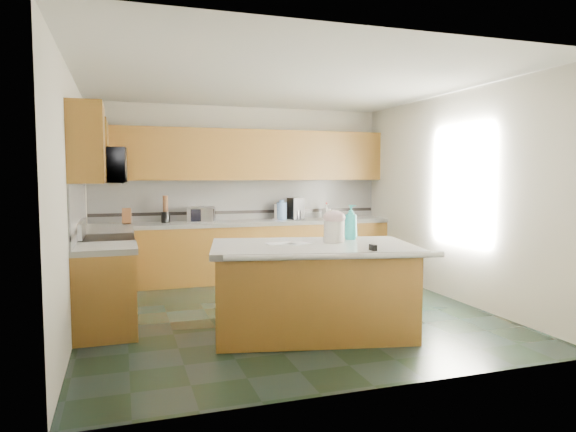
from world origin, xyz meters
name	(u,v)px	position (x,y,z in m)	size (l,w,h in m)	color
floor	(285,312)	(0.00, 0.00, 0.00)	(4.60, 4.60, 0.00)	black
ceiling	(285,82)	(0.00, 0.00, 2.70)	(4.60, 4.60, 0.00)	white
wall_back	(241,193)	(0.00, 2.32, 1.35)	(4.60, 0.04, 2.70)	silver
wall_front	(381,213)	(0.00, -2.32, 1.35)	(4.60, 0.04, 2.70)	silver
wall_left	(71,202)	(-2.32, 0.00, 1.35)	(0.04, 4.60, 2.70)	silver
wall_right	(454,196)	(2.32, 0.00, 1.35)	(0.04, 4.60, 2.70)	silver
back_base_cab	(246,252)	(0.00, 2.00, 0.43)	(4.60, 0.60, 0.86)	#41280F
back_countertop	(246,223)	(0.00, 2.00, 0.89)	(4.60, 0.64, 0.06)	silver
back_upper_cab	(243,155)	(0.00, 2.13, 1.94)	(4.60, 0.33, 0.78)	#41280F
back_backsplash	(241,200)	(0.00, 2.29, 1.24)	(4.60, 0.02, 0.63)	silver
back_accent_band	(241,212)	(0.00, 2.28, 1.04)	(4.60, 0.01, 0.05)	black
left_base_cab_rear	(109,267)	(-2.00, 1.29, 0.43)	(0.60, 0.82, 0.86)	#41280F
left_counter_rear	(108,232)	(-2.00, 1.29, 0.89)	(0.64, 0.82, 0.06)	silver
left_base_cab_front	(106,293)	(-2.00, -0.24, 0.43)	(0.60, 0.72, 0.86)	#41280F
left_counter_front	(104,248)	(-2.00, -0.24, 0.89)	(0.64, 0.72, 0.06)	silver
left_backsplash	(78,210)	(-2.29, 0.55, 1.24)	(0.02, 2.30, 0.63)	silver
left_accent_band	(80,227)	(-2.28, 0.55, 1.04)	(0.01, 2.30, 0.05)	black
left_upper_cab_rear	(95,151)	(-2.13, 1.42, 1.94)	(0.33, 1.09, 0.78)	#41280F
left_upper_cab_front	(87,144)	(-2.13, -0.24, 1.94)	(0.33, 0.72, 0.78)	#41280F
range_body	(107,278)	(-2.00, 0.50, 0.44)	(0.60, 0.76, 0.88)	#B7B7BC
range_oven_door	(133,280)	(-1.71, 0.50, 0.40)	(0.02, 0.68, 0.55)	black
range_cooktop	(106,239)	(-2.00, 0.50, 0.90)	(0.62, 0.78, 0.04)	black
range_handle	(135,248)	(-1.68, 0.50, 0.78)	(0.02, 0.02, 0.66)	#B7B7BC
range_backguard	(81,229)	(-2.26, 0.50, 1.02)	(0.06, 0.76, 0.18)	#B7B7BC
microwave	(104,166)	(-2.00, 0.50, 1.73)	(0.73, 0.50, 0.41)	#B7B7BC
island_base	(312,291)	(0.03, -0.81, 0.43)	(1.95, 1.11, 0.86)	#41280F
island_top	(312,247)	(0.03, -0.81, 0.89)	(2.05, 1.21, 0.06)	silver
island_bullnose	(336,256)	(0.03, -1.42, 0.89)	(0.06, 0.06, 2.05)	silver
treat_jar	(334,232)	(0.31, -0.73, 1.03)	(0.22, 0.22, 0.23)	white
treat_jar_lid	(334,217)	(0.31, -0.73, 1.18)	(0.24, 0.24, 0.15)	#C6A0A1
treat_jar_knob	(334,213)	(0.31, -0.73, 1.23)	(0.03, 0.03, 0.08)	tan
treat_jar_knob_end_l	(331,213)	(0.27, -0.73, 1.23)	(0.04, 0.04, 0.04)	tan
treat_jar_knob_end_r	(338,213)	(0.35, -0.73, 1.23)	(0.04, 0.04, 0.04)	tan
soap_bottle_island	(351,222)	(0.58, -0.57, 1.11)	(0.15, 0.15, 0.38)	teal
paper_sheet_a	(299,244)	(-0.08, -0.73, 0.92)	(0.25, 0.19, 0.00)	white
paper_sheet_b	(280,243)	(-0.26, -0.66, 0.92)	(0.28, 0.21, 0.00)	white
clamp_body	(373,250)	(0.42, -1.40, 0.93)	(0.03, 0.11, 0.10)	black
clamp_handle	(376,253)	(0.42, -1.46, 0.91)	(0.02, 0.02, 0.07)	black
knife_block	(127,216)	(-1.75, 2.05, 1.03)	(0.12, 0.10, 0.22)	#472814
utensil_crock	(166,217)	(-1.20, 2.08, 1.00)	(0.13, 0.13, 0.16)	black
utensil_bundle	(165,204)	(-1.20, 2.08, 1.21)	(0.08, 0.08, 0.24)	#472814
toaster_oven	(201,215)	(-0.68, 2.05, 1.03)	(0.39, 0.26, 0.22)	#B7B7BC
toaster_oven_door	(202,215)	(-0.68, 1.93, 1.03)	(0.35, 0.01, 0.18)	black
paper_towel	(278,212)	(0.55, 2.10, 1.04)	(0.11, 0.11, 0.25)	white
paper_towel_base	(278,219)	(0.55, 2.10, 0.93)	(0.16, 0.16, 0.01)	#B7B7BC
water_jug	(282,211)	(0.60, 2.06, 1.06)	(0.17, 0.17, 0.28)	#648CD0
water_jug_neck	(282,201)	(0.60, 2.06, 1.22)	(0.08, 0.08, 0.04)	#648CD0
coffee_maker	(296,208)	(0.84, 2.08, 1.09)	(0.20, 0.22, 0.34)	black
coffee_carafe	(297,215)	(0.84, 2.03, 0.99)	(0.14, 0.14, 0.14)	black
soap_bottle_back	(326,211)	(1.37, 2.05, 1.04)	(0.10, 0.11, 0.23)	white
soap_back_cap	(326,203)	(1.37, 2.05, 1.17)	(0.02, 0.02, 0.03)	red
window_light_proxy	(462,185)	(2.29, -0.20, 1.50)	(0.02, 1.40, 1.10)	white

